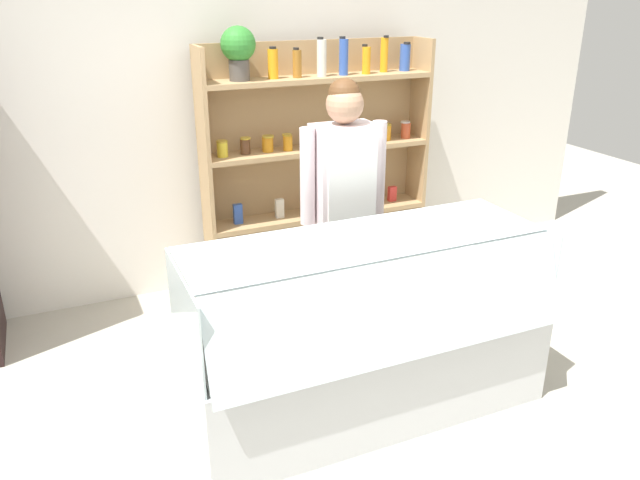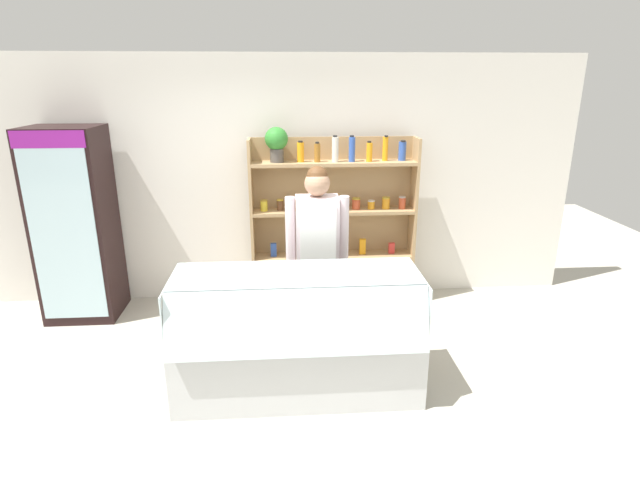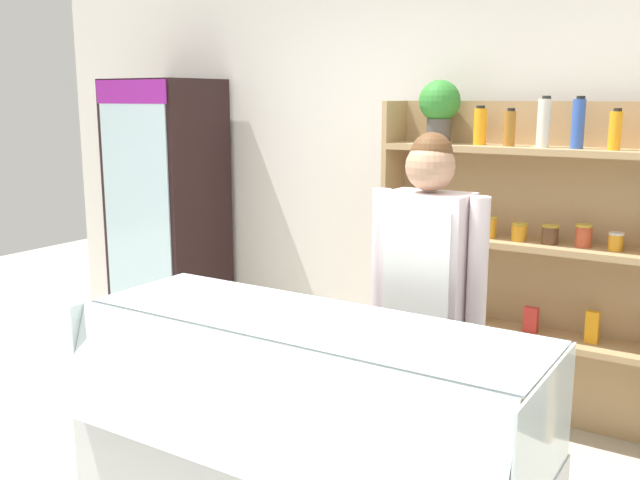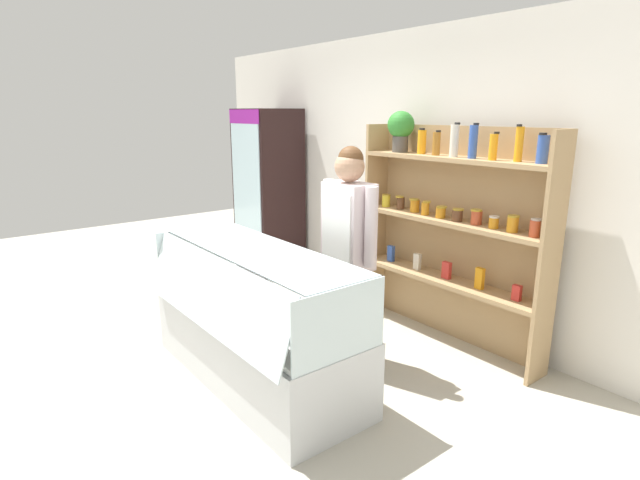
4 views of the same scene
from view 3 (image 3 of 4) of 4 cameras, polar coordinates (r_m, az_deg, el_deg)
back_wall at (r=4.55m, az=10.35°, el=4.57°), size 6.80×0.10×2.70m
drinks_fridge at (r=5.38m, az=-12.05°, el=1.77°), size 0.71×0.62×2.00m
shelving_unit at (r=4.15m, az=16.47°, el=-0.05°), size 1.78×0.29×1.97m
shop_clerk at (r=3.33m, az=8.50°, el=-3.61°), size 0.57×0.25×1.72m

